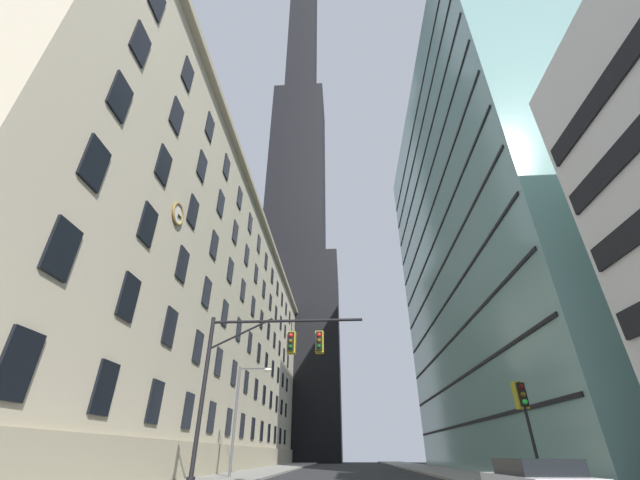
{
  "coord_description": "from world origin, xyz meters",
  "views": [
    {
      "loc": [
        -0.46,
        -13.92,
        1.47
      ],
      "look_at": [
        -2.88,
        24.99,
        23.6
      ],
      "focal_mm": 21.24,
      "sensor_mm": 36.0,
      "label": 1
    }
  ],
  "objects": [
    {
      "name": "station_building",
      "position": [
        -18.58,
        31.07,
        14.79
      ],
      "size": [
        15.82,
        74.15,
        29.63
      ],
      "color": "#BCAF93",
      "rests_on": "ground"
    },
    {
      "name": "traffic_signal_mast",
      "position": [
        -4.11,
        4.46,
        5.39
      ],
      "size": [
        7.71,
        0.63,
        7.38
      ],
      "color": "black",
      "rests_on": "sidewalk_left"
    },
    {
      "name": "dark_skyscraper",
      "position": [
        -13.05,
        78.09,
        63.98
      ],
      "size": [
        23.18,
        23.18,
        219.06
      ],
      "color": "black",
      "rests_on": "ground"
    },
    {
      "name": "street_lamppost",
      "position": [
        -8.01,
        15.56,
        4.46
      ],
      "size": [
        2.53,
        0.32,
        7.16
      ],
      "color": "#47474C",
      "rests_on": "sidewalk_left"
    },
    {
      "name": "glass_office_midrise",
      "position": [
        19.8,
        28.16,
        25.08
      ],
      "size": [
        17.7,
        44.72,
        50.17
      ],
      "color": "gray",
      "rests_on": "ground"
    },
    {
      "name": "traffic_light_near_right",
      "position": [
        6.74,
        3.18,
        3.33
      ],
      "size": [
        0.4,
        0.63,
        3.95
      ],
      "color": "black",
      "rests_on": "sidewalk_right"
    }
  ]
}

